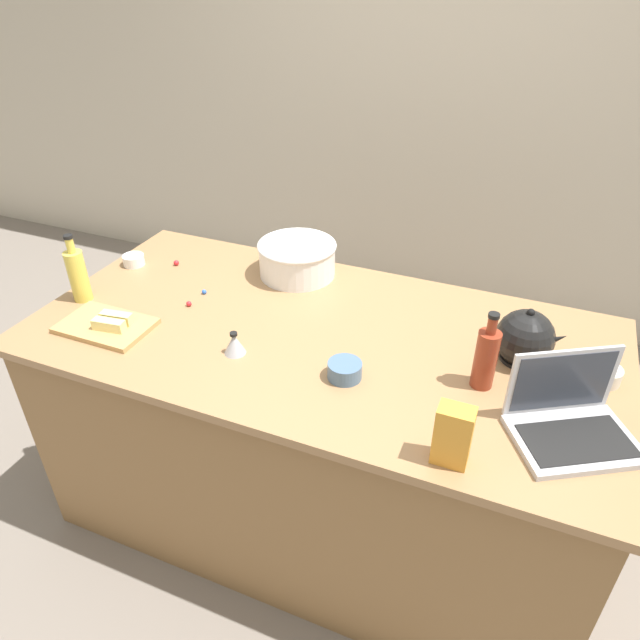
{
  "coord_description": "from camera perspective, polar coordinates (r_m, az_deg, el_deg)",
  "views": [
    {
      "loc": [
        0.61,
        -1.47,
        1.99
      ],
      "look_at": [
        0.0,
        0.0,
        0.95
      ],
      "focal_mm": 32.22,
      "sensor_mm": 36.0,
      "label": 1
    }
  ],
  "objects": [
    {
      "name": "ramekin_wide",
      "position": [
        2.46,
        -18.02,
        5.68
      ],
      "size": [
        0.09,
        0.09,
        0.04
      ],
      "primitive_type": "cylinder",
      "color": "white",
      "rests_on": "island_counter"
    },
    {
      "name": "ground_plane",
      "position": [
        2.55,
        0.0,
        -18.18
      ],
      "size": [
        12.0,
        12.0,
        0.0
      ],
      "primitive_type": "plane",
      "color": "slate"
    },
    {
      "name": "butter_stick_right",
      "position": [
        2.06,
        -19.55,
        0.21
      ],
      "size": [
        0.11,
        0.05,
        0.04
      ],
      "primitive_type": "cube",
      "rotation": [
        0.0,
        0.0,
        0.14
      ],
      "color": "#F4E58C",
      "rests_on": "cutting_board"
    },
    {
      "name": "kitchen_timer",
      "position": [
        1.84,
        -8.5,
        -2.32
      ],
      "size": [
        0.07,
        0.07,
        0.08
      ],
      "color": "#B2B2B7",
      "rests_on": "island_counter"
    },
    {
      "name": "bottle_soy",
      "position": [
        1.72,
        16.14,
        -3.59
      ],
      "size": [
        0.07,
        0.07,
        0.25
      ],
      "color": "maroon",
      "rests_on": "island_counter"
    },
    {
      "name": "cutting_board",
      "position": [
        2.08,
        -20.49,
        -0.54
      ],
      "size": [
        0.31,
        0.2,
        0.02
      ],
      "primitive_type": "cube",
      "color": "tan",
      "rests_on": "island_counter"
    },
    {
      "name": "candy_3",
      "position": [
        2.42,
        -14.08,
        5.53
      ],
      "size": [
        0.02,
        0.02,
        0.02
      ],
      "primitive_type": "sphere",
      "color": "red",
      "rests_on": "island_counter"
    },
    {
      "name": "candy_bag",
      "position": [
        1.47,
        13.06,
        -11.11
      ],
      "size": [
        0.09,
        0.06,
        0.17
      ],
      "primitive_type": "cube",
      "color": "gold",
      "rests_on": "island_counter"
    },
    {
      "name": "candy_0",
      "position": [
        2.19,
        -11.43,
        2.76
      ],
      "size": [
        0.02,
        0.02,
        0.02
      ],
      "primitive_type": "sphere",
      "color": "blue",
      "rests_on": "island_counter"
    },
    {
      "name": "candy_2",
      "position": [
        2.12,
        -12.89,
        1.59
      ],
      "size": [
        0.02,
        0.02,
        0.02
      ],
      "primitive_type": "sphere",
      "color": "red",
      "rests_on": "island_counter"
    },
    {
      "name": "kettle",
      "position": [
        1.87,
        19.69,
        -1.76
      ],
      "size": [
        0.21,
        0.18,
        0.2
      ],
      "color": "black",
      "rests_on": "island_counter"
    },
    {
      "name": "ramekin_small",
      "position": [
        1.73,
        2.47,
        -5.0
      ],
      "size": [
        0.1,
        0.1,
        0.05
      ],
      "primitive_type": "cylinder",
      "color": "slate",
      "rests_on": "island_counter"
    },
    {
      "name": "bottle_oil",
      "position": [
        2.24,
        -22.93,
        4.2
      ],
      "size": [
        0.07,
        0.07,
        0.26
      ],
      "color": "#DBC64C",
      "rests_on": "island_counter"
    },
    {
      "name": "mixing_bowl_large",
      "position": [
        2.25,
        -2.28,
        6.15
      ],
      "size": [
        0.31,
        0.31,
        0.13
      ],
      "color": "white",
      "rests_on": "island_counter"
    },
    {
      "name": "laptop",
      "position": [
        1.67,
        23.59,
        -9.08
      ],
      "size": [
        0.38,
        0.35,
        0.22
      ],
      "color": "#B7B7BC",
      "rests_on": "island_counter"
    },
    {
      "name": "candy_1",
      "position": [
        1.65,
        25.39,
        -11.89
      ],
      "size": [
        0.02,
        0.02,
        0.02
      ],
      "primitive_type": "sphere",
      "color": "red",
      "rests_on": "island_counter"
    },
    {
      "name": "ramekin_medium",
      "position": [
        1.91,
        26.39,
        -4.88
      ],
      "size": [
        0.1,
        0.1,
        0.05
      ],
      "primitive_type": "cylinder",
      "color": "beige",
      "rests_on": "island_counter"
    },
    {
      "name": "wall_back",
      "position": [
        3.47,
        12.81,
        20.9
      ],
      "size": [
        8.0,
        0.1,
        2.6
      ],
      "primitive_type": "cube",
      "color": "beige",
      "rests_on": "ground"
    },
    {
      "name": "island_counter",
      "position": [
        2.22,
        0.0,
        -10.86
      ],
      "size": [
        1.97,
        0.99,
        0.9
      ],
      "color": "olive",
      "rests_on": "ground"
    },
    {
      "name": "butter_stick_left",
      "position": [
        2.03,
        -20.24,
        -0.46
      ],
      "size": [
        0.11,
        0.05,
        0.04
      ],
      "primitive_type": "cube",
      "rotation": [
        0.0,
        0.0,
        0.13
      ],
      "color": "#F4E58C",
      "rests_on": "cutting_board"
    }
  ]
}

